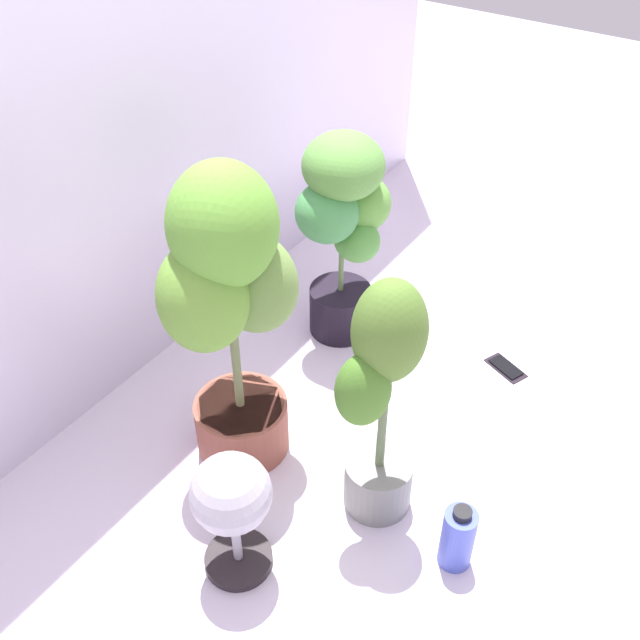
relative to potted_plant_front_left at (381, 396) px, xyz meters
The scene contains 8 objects.
ground_plane 0.53m from the potted_plant_front_left, 17.67° to the left, with size 8.00×8.00×0.00m, color silver.
mylar_back_wall 1.15m from the potted_plant_front_left, 72.82° to the left, with size 3.20×0.01×2.00m, color silver.
potted_plant_front_left is the anchor object (origin of this frame).
potted_plant_back_left 0.46m from the potted_plant_front_left, 94.67° to the left, with size 0.43×0.37×0.95m.
potted_plant_back_right 0.77m from the potted_plant_front_left, 39.53° to the left, with size 0.39×0.37×0.76m.
cell_phone 0.85m from the potted_plant_front_left, ahead, with size 0.12×0.16×0.01m.
floor_fan 0.44m from the potted_plant_front_left, 151.57° to the left, with size 0.29×0.29×0.39m.
nutrient_bottle 0.43m from the potted_plant_front_left, 97.75° to the right, with size 0.09×0.09×0.21m.
Camera 1 is at (-1.45, -0.70, 1.74)m, focal length 41.63 mm.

